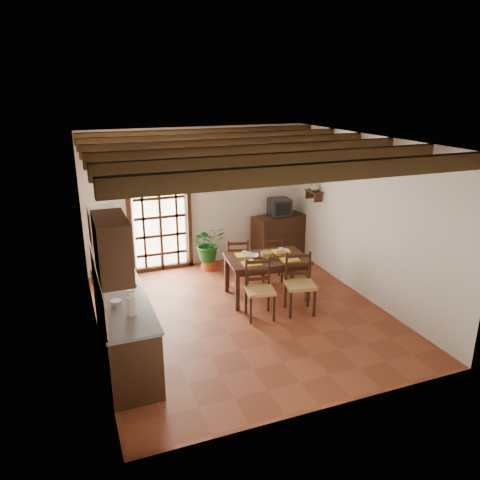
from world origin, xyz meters
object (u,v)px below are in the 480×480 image
kitchen_counter (124,327)px  chair_far_left (237,269)px  chair_far_right (272,266)px  potted_plant (208,242)px  sideboard (279,237)px  chair_near_left (260,300)px  pendant_lamp (266,179)px  crt_tv (280,207)px  dining_table (267,262)px  chair_near_right (299,294)px

kitchen_counter → chair_far_left: kitchen_counter is taller
chair_far_right → potted_plant: potted_plant is taller
kitchen_counter → sideboard: (3.65, 2.83, -0.01)m
kitchen_counter → chair_near_left: kitchen_counter is taller
chair_far_left → sideboard: 1.66m
chair_near_left → pendant_lamp: size_ratio=1.12×
sideboard → potted_plant: bearing=174.7°
chair_far_right → pendant_lamp: bearing=70.6°
potted_plant → chair_far_right: bearing=-44.9°
crt_tv → potted_plant: (-1.60, -0.10, -0.55)m
potted_plant → kitchen_counter: bearing=-126.9°
kitchen_counter → pendant_lamp: bearing=25.0°
dining_table → chair_near_right: bearing=-63.8°
crt_tv → pendant_lamp: pendant_lamp is taller
sideboard → crt_tv: bearing=-99.0°
chair_far_right → crt_tv: (0.65, 1.05, 0.85)m
chair_far_left → chair_far_right: (0.68, -0.07, -0.01)m
kitchen_counter → dining_table: (2.59, 1.11, 0.17)m
sideboard → pendant_lamp: 2.52m
sideboard → potted_plant: potted_plant is taller
kitchen_counter → sideboard: bearing=37.8°
chair_far_left → potted_plant: size_ratio=0.48×
chair_near_right → chair_far_right: chair_near_right is taller
chair_far_left → chair_far_right: bearing=-171.0°
chair_far_left → pendant_lamp: size_ratio=1.07×
chair_near_right → crt_tv: 2.69m
chair_near_left → sideboard: bearing=68.2°
dining_table → crt_tv: size_ratio=3.42×
chair_near_left → chair_far_right: size_ratio=1.08×
dining_table → chair_near_left: bearing=-116.0°
chair_near_left → chair_far_left: bearing=94.0°
potted_plant → dining_table: bearing=-71.2°
chair_near_right → chair_far_left: size_ratio=1.09×
pendant_lamp → dining_table: bearing=-90.0°
chair_near_right → chair_far_left: (-0.54, 1.46, -0.02)m
dining_table → sideboard: sideboard is taller
chair_near_right → chair_far_right: size_ratio=1.12×
chair_far_left → sideboard: (1.33, 0.99, 0.18)m
dining_table → pendant_lamp: 1.44m
dining_table → potted_plant: 1.71m
kitchen_counter → chair_far_right: bearing=30.5°
chair_far_right → pendant_lamp: (-0.41, -0.56, 1.80)m
dining_table → chair_far_right: size_ratio=1.65×
sideboard → crt_tv: crt_tv is taller
chair_far_right → sideboard: sideboard is taller
chair_near_left → chair_far_right: 1.55m
kitchen_counter → pendant_lamp: size_ratio=2.66×
chair_far_right → potted_plant: size_ratio=0.47×
kitchen_counter → pendant_lamp: 3.28m
pendant_lamp → sideboard: bearing=56.8°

